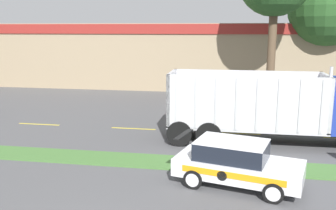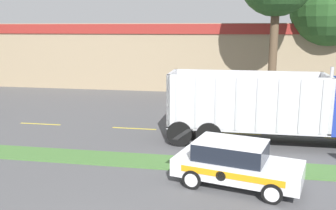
{
  "view_description": "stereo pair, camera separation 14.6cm",
  "coord_description": "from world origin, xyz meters",
  "views": [
    {
      "loc": [
        2.92,
        -6.82,
        5.27
      ],
      "look_at": [
        0.3,
        8.59,
        2.03
      ],
      "focal_mm": 40.0,
      "sensor_mm": 36.0,
      "label": 1
    },
    {
      "loc": [
        3.07,
        -6.8,
        5.27
      ],
      "look_at": [
        0.3,
        8.59,
        2.03
      ],
      "focal_mm": 40.0,
      "sensor_mm": 36.0,
      "label": 2
    }
  ],
  "objects": [
    {
      "name": "grass_verge",
      "position": [
        0.0,
        7.05,
        0.03
      ],
      "size": [
        120.0,
        1.54,
        0.06
      ],
      "primitive_type": "cube",
      "color": "#477538",
      "rests_on": "ground_plane"
    },
    {
      "name": "centre_line_3",
      "position": [
        -7.51,
        11.82,
        0.0
      ],
      "size": [
        2.4,
        0.14,
        0.01
      ],
      "primitive_type": "cube",
      "color": "yellow",
      "rests_on": "ground_plane"
    },
    {
      "name": "centre_line_4",
      "position": [
        -2.11,
        11.82,
        0.0
      ],
      "size": [
        2.4,
        0.14,
        0.01
      ],
      "primitive_type": "cube",
      "color": "yellow",
      "rests_on": "ground_plane"
    },
    {
      "name": "centre_line_5",
      "position": [
        3.29,
        11.82,
        0.0
      ],
      "size": [
        2.4,
        0.14,
        0.01
      ],
      "primitive_type": "cube",
      "color": "yellow",
      "rests_on": "ground_plane"
    },
    {
      "name": "dump_truck_lead",
      "position": [
        7.59,
        10.45,
        1.62
      ],
      "size": [
        12.86,
        2.59,
        3.67
      ],
      "color": "black",
      "rests_on": "ground_plane"
    },
    {
      "name": "rally_car",
      "position": [
        3.19,
        5.35,
        0.81
      ],
      "size": [
        4.52,
        2.78,
        1.58
      ],
      "color": "white",
      "rests_on": "ground_plane"
    },
    {
      "name": "store_building_backdrop",
      "position": [
        -5.6,
        29.63,
        2.81
      ],
      "size": [
        34.81,
        12.1,
        5.61
      ],
      "color": "#9E896B",
      "rests_on": "ground_plane"
    }
  ]
}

